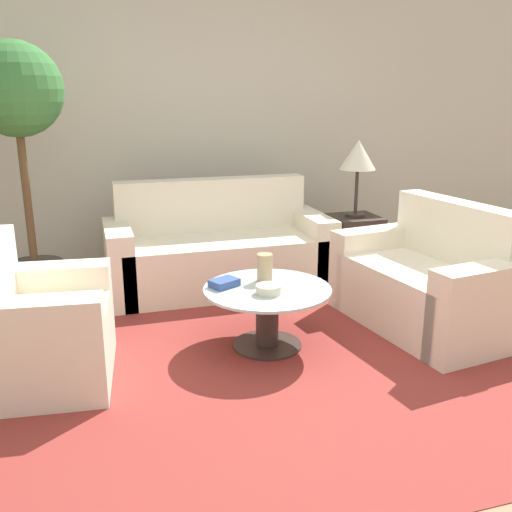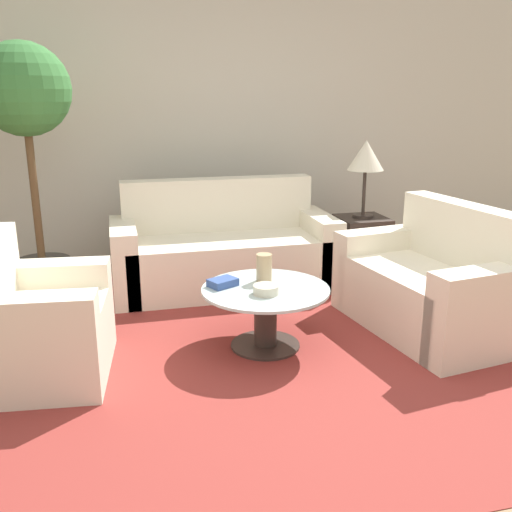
% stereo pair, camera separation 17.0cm
% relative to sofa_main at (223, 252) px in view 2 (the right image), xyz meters
% --- Properties ---
extents(ground_plane, '(14.00, 14.00, 0.00)m').
position_rel_sofa_main_xyz_m(ground_plane, '(0.10, -2.08, -0.30)').
color(ground_plane, brown).
extents(wall_back, '(10.00, 0.06, 2.60)m').
position_rel_sofa_main_xyz_m(wall_back, '(0.10, 0.90, 1.00)').
color(wall_back, beige).
rests_on(wall_back, ground_plane).
extents(rug, '(3.69, 3.41, 0.01)m').
position_rel_sofa_main_xyz_m(rug, '(0.03, -1.28, -0.29)').
color(rug, maroon).
rests_on(rug, ground_plane).
extents(sofa_main, '(1.84, 0.77, 0.90)m').
position_rel_sofa_main_xyz_m(sofa_main, '(0.00, 0.00, 0.00)').
color(sofa_main, beige).
rests_on(sofa_main, ground_plane).
extents(armchair, '(0.79, 0.89, 0.86)m').
position_rel_sofa_main_xyz_m(armchair, '(-1.37, -1.32, -0.00)').
color(armchair, beige).
rests_on(armchair, ground_plane).
extents(loveseat, '(0.91, 1.38, 0.88)m').
position_rel_sofa_main_xyz_m(loveseat, '(1.24, -1.26, -0.00)').
color(loveseat, beige).
rests_on(loveseat, ground_plane).
extents(coffee_table, '(0.82, 0.82, 0.41)m').
position_rel_sofa_main_xyz_m(coffee_table, '(0.03, -1.28, -0.03)').
color(coffee_table, '#332823').
rests_on(coffee_table, ground_plane).
extents(side_table, '(0.42, 0.42, 0.54)m').
position_rel_sofa_main_xyz_m(side_table, '(1.26, -0.03, -0.03)').
color(side_table, '#332823').
rests_on(side_table, ground_plane).
extents(table_lamp, '(0.31, 0.31, 0.67)m').
position_rel_sofa_main_xyz_m(table_lamp, '(1.26, -0.03, 0.77)').
color(table_lamp, '#332823').
rests_on(table_lamp, side_table).
extents(potted_plant, '(0.69, 0.69, 1.97)m').
position_rel_sofa_main_xyz_m(potted_plant, '(-1.46, 0.06, 1.10)').
color(potted_plant, '#3D3833').
rests_on(potted_plant, ground_plane).
extents(vase, '(0.10, 0.10, 0.18)m').
position_rel_sofa_main_xyz_m(vase, '(0.05, -1.14, 0.20)').
color(vase, tan).
rests_on(vase, coffee_table).
extents(bowl, '(0.16, 0.16, 0.06)m').
position_rel_sofa_main_xyz_m(bowl, '(0.00, -1.39, 0.14)').
color(bowl, beige).
rests_on(bowl, coffee_table).
extents(book_stack, '(0.21, 0.19, 0.05)m').
position_rel_sofa_main_xyz_m(book_stack, '(-0.23, -1.18, 0.14)').
color(book_stack, '#334C8C').
rests_on(book_stack, coffee_table).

